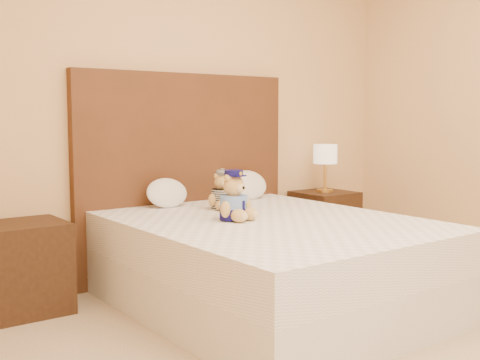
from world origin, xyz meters
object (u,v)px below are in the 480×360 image
object	(u,v)px
teddy_police	(234,196)
pillow_right	(248,183)
lamp	(325,157)
bed	(270,263)
teddy_prisoner	(223,190)
nightstand_right	(324,224)
nightstand_left	(27,267)
pillow_left	(167,191)

from	to	relation	value
teddy_police	pillow_right	xyz separation A→B (m)	(0.65, 0.71, -0.03)
lamp	pillow_right	xyz separation A→B (m)	(-0.79, 0.03, -0.18)
bed	teddy_prisoner	world-z (taller)	teddy_prisoner
nightstand_right	pillow_right	xyz separation A→B (m)	(-0.79, 0.03, 0.39)
teddy_prisoner	pillow_right	distance (m)	0.54
pillow_right	nightstand_left	bearing A→B (deg)	-178.99
nightstand_left	lamp	size ratio (longest dim) A/B	1.38
nightstand_left	lamp	xyz separation A→B (m)	(2.50, 0.00, 0.57)
nightstand_right	teddy_police	distance (m)	1.65
lamp	teddy_police	bearing A→B (deg)	-154.85
nightstand_left	pillow_left	distance (m)	1.06
nightstand_right	bed	bearing A→B (deg)	-147.38
bed	nightstand_right	world-z (taller)	same
bed	teddy_police	distance (m)	0.48
bed	teddy_police	world-z (taller)	teddy_police
teddy_prisoner	pillow_right	size ratio (longest dim) A/B	0.76
teddy_police	teddy_prisoner	size ratio (longest dim) A/B	1.18
teddy_police	lamp	bearing A→B (deg)	13.07
bed	lamp	xyz separation A→B (m)	(1.25, 0.80, 0.57)
nightstand_left	teddy_prisoner	distance (m)	1.35
lamp	pillow_left	world-z (taller)	lamp
pillow_right	nightstand_right	bearing A→B (deg)	-2.17
nightstand_left	nightstand_right	size ratio (longest dim) A/B	1.00
lamp	pillow_right	distance (m)	0.81
teddy_police	pillow_left	bearing A→B (deg)	83.26
nightstand_right	teddy_prisoner	size ratio (longest dim) A/B	2.14
teddy_police	nightstand_left	bearing A→B (deg)	135.28
bed	nightstand_right	size ratio (longest dim) A/B	3.64
bed	lamp	world-z (taller)	lamp
lamp	pillow_right	bearing A→B (deg)	177.83
pillow_right	pillow_left	bearing A→B (deg)	180.00
pillow_right	teddy_police	bearing A→B (deg)	-132.54
nightstand_left	teddy_prisoner	xyz separation A→B (m)	(1.26, -0.27, 0.40)
nightstand_right	teddy_police	size ratio (longest dim) A/B	1.81
pillow_left	nightstand_left	bearing A→B (deg)	-178.27
teddy_prisoner	pillow_right	world-z (taller)	teddy_prisoner
nightstand_right	lamp	bearing A→B (deg)	180.00
teddy_prisoner	teddy_police	bearing A→B (deg)	-103.00
nightstand_right	pillow_left	bearing A→B (deg)	178.86
nightstand_left	pillow_left	size ratio (longest dim) A/B	1.75
nightstand_left	nightstand_right	bearing A→B (deg)	0.00
bed	nightstand_right	bearing A→B (deg)	32.62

